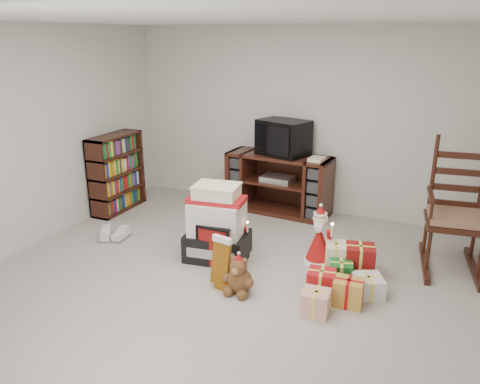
% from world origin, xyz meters
% --- Properties ---
extents(room, '(5.01, 5.01, 2.51)m').
position_xyz_m(room, '(0.00, 0.00, 1.25)').
color(room, '#AEA79F').
rests_on(room, ground).
extents(tv_stand, '(1.46, 0.61, 0.82)m').
position_xyz_m(tv_stand, '(-0.24, 2.21, 0.41)').
color(tv_stand, '#401A12').
rests_on(tv_stand, floor).
extents(bookshelf, '(0.29, 0.88, 1.08)m').
position_xyz_m(bookshelf, '(-2.32, 1.36, 0.52)').
color(bookshelf, '#3D1C10').
rests_on(bookshelf, floor).
extents(rocking_chair, '(0.69, 1.02, 1.44)m').
position_xyz_m(rocking_chair, '(2.00, 1.44, 0.49)').
color(rocking_chair, '#3D1C10').
rests_on(rocking_chair, floor).
extents(gift_pile, '(0.72, 0.57, 0.84)m').
position_xyz_m(gift_pile, '(-0.35, 0.56, 0.37)').
color(gift_pile, black).
rests_on(gift_pile, floor).
extents(red_suitcase, '(0.36, 0.20, 0.54)m').
position_xyz_m(red_suitcase, '(-0.28, 0.41, 0.24)').
color(red_suitcase, maroon).
rests_on(red_suitcase, floor).
extents(stocking, '(0.26, 0.15, 0.53)m').
position_xyz_m(stocking, '(-0.03, 0.02, 0.27)').
color(stocking, '#0D6D0C').
rests_on(stocking, floor).
extents(teddy_bear, '(0.25, 0.22, 0.37)m').
position_xyz_m(teddy_bear, '(0.18, -0.01, 0.16)').
color(teddy_bear, brown).
rests_on(teddy_bear, floor).
extents(santa_figurine, '(0.32, 0.31, 0.66)m').
position_xyz_m(santa_figurine, '(0.70, 0.93, 0.25)').
color(santa_figurine, maroon).
rests_on(santa_figurine, floor).
extents(mrs_claus_figurine, '(0.27, 0.26, 0.56)m').
position_xyz_m(mrs_claus_figurine, '(-0.17, 0.77, 0.22)').
color(mrs_claus_figurine, maroon).
rests_on(mrs_claus_figurine, floor).
extents(sneaker_pair, '(0.38, 0.31, 0.10)m').
position_xyz_m(sneaker_pair, '(-1.73, 0.49, 0.05)').
color(sneaker_pair, silver).
rests_on(sneaker_pair, floor).
extents(gift_cluster, '(0.74, 1.08, 0.25)m').
position_xyz_m(gift_cluster, '(1.08, 0.44, 0.13)').
color(gift_cluster, '#B21417').
rests_on(gift_cluster, floor).
extents(crt_television, '(0.75, 0.65, 0.47)m').
position_xyz_m(crt_television, '(-0.20, 2.24, 1.05)').
color(crt_television, black).
rests_on(crt_television, tv_stand).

